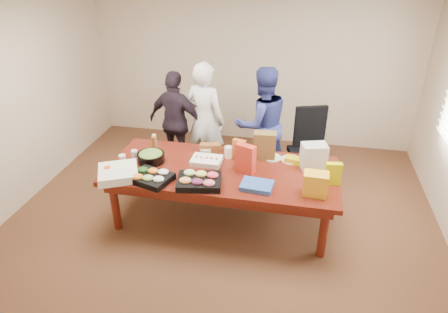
% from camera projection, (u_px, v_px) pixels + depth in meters
% --- Properties ---
extents(floor, '(5.50, 5.00, 0.02)m').
position_uv_depth(floor, '(222.00, 219.00, 5.21)').
color(floor, '#47301E').
rests_on(floor, ground).
extents(wall_back, '(5.50, 0.04, 2.70)m').
position_uv_depth(wall_back, '(252.00, 66.00, 6.71)').
color(wall_back, beige).
rests_on(wall_back, floor).
extents(wall_front, '(5.50, 0.04, 2.70)m').
position_uv_depth(wall_front, '(138.00, 287.00, 2.40)').
color(wall_front, beige).
rests_on(wall_front, floor).
extents(wall_left, '(0.04, 5.00, 2.70)m').
position_uv_depth(wall_left, '(11.00, 107.00, 5.04)').
color(wall_left, beige).
rests_on(wall_left, floor).
extents(conference_table, '(2.80, 1.20, 0.75)m').
position_uv_depth(conference_table, '(222.00, 195.00, 5.02)').
color(conference_table, '#4C1C0F').
rests_on(conference_table, floor).
extents(office_chair, '(0.72, 0.72, 1.10)m').
position_uv_depth(office_chair, '(308.00, 151.00, 5.69)').
color(office_chair, black).
rests_on(office_chair, floor).
extents(person_center, '(0.74, 0.60, 1.75)m').
position_uv_depth(person_center, '(205.00, 120.00, 5.86)').
color(person_center, white).
rests_on(person_center, floor).
extents(person_right, '(1.04, 0.96, 1.71)m').
position_uv_depth(person_right, '(262.00, 124.00, 5.78)').
color(person_right, navy).
rests_on(person_right, floor).
extents(person_left, '(0.98, 0.58, 1.57)m').
position_uv_depth(person_left, '(176.00, 122.00, 6.03)').
color(person_left, '#261C28').
rests_on(person_left, floor).
extents(veggie_tray, '(0.55, 0.48, 0.07)m').
position_uv_depth(veggie_tray, '(151.00, 178.00, 4.60)').
color(veggie_tray, black).
rests_on(veggie_tray, conference_table).
extents(fruit_tray, '(0.56, 0.47, 0.08)m').
position_uv_depth(fruit_tray, '(199.00, 181.00, 4.52)').
color(fruit_tray, black).
rests_on(fruit_tray, conference_table).
extents(sheet_cake, '(0.37, 0.28, 0.06)m').
position_uv_depth(sheet_cake, '(206.00, 161.00, 4.97)').
color(sheet_cake, white).
rests_on(sheet_cake, conference_table).
extents(salad_bowl, '(0.41, 0.41, 0.11)m').
position_uv_depth(salad_bowl, '(151.00, 157.00, 4.99)').
color(salad_bowl, black).
rests_on(salad_bowl, conference_table).
extents(chip_bag_blue, '(0.38, 0.30, 0.05)m').
position_uv_depth(chip_bag_blue, '(257.00, 186.00, 4.47)').
color(chip_bag_blue, '#2C53A9').
rests_on(chip_bag_blue, conference_table).
extents(chip_bag_red, '(0.26, 0.19, 0.35)m').
position_uv_depth(chip_bag_red, '(245.00, 158.00, 4.71)').
color(chip_bag_red, red).
rests_on(chip_bag_red, conference_table).
extents(chip_bag_yellow, '(0.19, 0.10, 0.27)m').
position_uv_depth(chip_bag_yellow, '(333.00, 174.00, 4.48)').
color(chip_bag_yellow, '#CDDC01').
rests_on(chip_bag_yellow, conference_table).
extents(chip_bag_orange, '(0.18, 0.12, 0.26)m').
position_uv_depth(chip_bag_orange, '(239.00, 149.00, 5.03)').
color(chip_bag_orange, '#C35D23').
rests_on(chip_bag_orange, conference_table).
extents(mayo_jar, '(0.12, 0.12, 0.16)m').
position_uv_depth(mayo_jar, '(228.00, 152.00, 5.06)').
color(mayo_jar, white).
rests_on(mayo_jar, conference_table).
extents(mustard_bottle, '(0.06, 0.06, 0.16)m').
position_uv_depth(mustard_bottle, '(236.00, 147.00, 5.18)').
color(mustard_bottle, yellow).
rests_on(mustard_bottle, conference_table).
extents(dressing_bottle, '(0.06, 0.06, 0.19)m').
position_uv_depth(dressing_bottle, '(154.00, 143.00, 5.25)').
color(dressing_bottle, brown).
rests_on(dressing_bottle, conference_table).
extents(ranch_bottle, '(0.07, 0.07, 0.16)m').
position_uv_depth(ranch_bottle, '(154.00, 140.00, 5.37)').
color(ranch_bottle, silver).
rests_on(ranch_bottle, conference_table).
extents(banana_bunch, '(0.25, 0.18, 0.07)m').
position_uv_depth(banana_bunch, '(294.00, 160.00, 4.96)').
color(banana_bunch, gold).
rests_on(banana_bunch, conference_table).
extents(bread_loaf, '(0.29, 0.18, 0.11)m').
position_uv_depth(bread_loaf, '(210.00, 148.00, 5.23)').
color(bread_loaf, brown).
rests_on(bread_loaf, conference_table).
extents(kraft_bag, '(0.29, 0.18, 0.36)m').
position_uv_depth(kraft_bag, '(265.00, 146.00, 5.00)').
color(kraft_bag, brown).
rests_on(kraft_bag, conference_table).
extents(red_cup, '(0.09, 0.09, 0.11)m').
position_uv_depth(red_cup, '(108.00, 171.00, 4.69)').
color(red_cup, '#C93D13').
rests_on(red_cup, conference_table).
extents(clear_cup_a, '(0.10, 0.10, 0.12)m').
position_uv_depth(clear_cup_a, '(123.00, 159.00, 4.94)').
color(clear_cup_a, silver).
rests_on(clear_cup_a, conference_table).
extents(clear_cup_b, '(0.10, 0.10, 0.11)m').
position_uv_depth(clear_cup_b, '(135.00, 154.00, 5.06)').
color(clear_cup_b, silver).
rests_on(clear_cup_b, conference_table).
extents(pizza_box_lower, '(0.60, 0.60, 0.05)m').
position_uv_depth(pizza_box_lower, '(118.00, 175.00, 4.67)').
color(pizza_box_lower, white).
rests_on(pizza_box_lower, conference_table).
extents(pizza_box_upper, '(0.59, 0.59, 0.05)m').
position_uv_depth(pizza_box_upper, '(118.00, 171.00, 4.65)').
color(pizza_box_upper, silver).
rests_on(pizza_box_upper, pizza_box_lower).
extents(plate_a, '(0.30, 0.30, 0.02)m').
position_uv_depth(plate_a, '(291.00, 160.00, 5.03)').
color(plate_a, white).
rests_on(plate_a, conference_table).
extents(plate_b, '(0.30, 0.30, 0.02)m').
position_uv_depth(plate_b, '(272.00, 157.00, 5.09)').
color(plate_b, white).
rests_on(plate_b, conference_table).
extents(dip_bowl_a, '(0.20, 0.20, 0.06)m').
position_uv_depth(dip_bowl_a, '(269.00, 155.00, 5.09)').
color(dip_bowl_a, silver).
rests_on(dip_bowl_a, conference_table).
extents(dip_bowl_b, '(0.17, 0.17, 0.06)m').
position_uv_depth(dip_bowl_b, '(206.00, 150.00, 5.21)').
color(dip_bowl_b, beige).
rests_on(dip_bowl_b, conference_table).
extents(grocery_bag_white, '(0.34, 0.28, 0.32)m').
position_uv_depth(grocery_bag_white, '(314.00, 156.00, 4.80)').
color(grocery_bag_white, silver).
rests_on(grocery_bag_white, conference_table).
extents(grocery_bag_yellow, '(0.27, 0.19, 0.26)m').
position_uv_depth(grocery_bag_yellow, '(315.00, 184.00, 4.30)').
color(grocery_bag_yellow, yellow).
rests_on(grocery_bag_yellow, conference_table).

